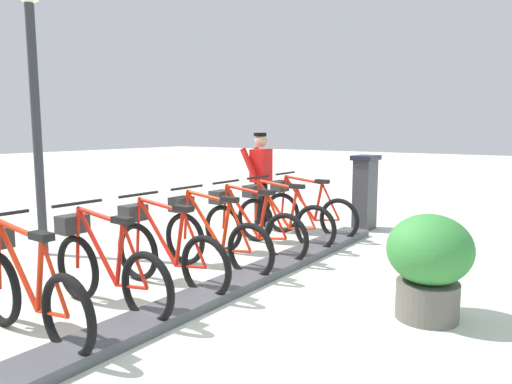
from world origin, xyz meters
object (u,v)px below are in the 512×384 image
object	(u,v)px
bike_docked_0	(305,210)
bike_docked_5	(105,267)
bike_docked_2	(249,226)
planter_bush	(429,261)
bike_docked_6	(26,289)
worker_near_rack	(261,177)
bike_docked_3	(211,236)
bike_docked_4	(164,250)
bike_docked_1	(280,217)
lamp_post	(33,76)
payment_kiosk	(365,191)

from	to	relation	value
bike_docked_0	bike_docked_5	size ratio (longest dim) A/B	1.00
bike_docked_2	planter_bush	distance (m)	2.69
bike_docked_6	worker_near_rack	xyz separation A→B (m)	(0.95, -4.75, 0.48)
bike_docked_3	bike_docked_4	world-z (taller)	same
worker_near_rack	bike_docked_5	bearing A→B (deg)	103.39
worker_near_rack	planter_bush	bearing A→B (deg)	145.58
bike_docked_2	worker_near_rack	distance (m)	1.96
bike_docked_5	planter_bush	world-z (taller)	bike_docked_5
bike_docked_4	bike_docked_5	xyz separation A→B (m)	(0.00, 0.78, 0.00)
bike_docked_3	bike_docked_1	bearing A→B (deg)	-90.00
bike_docked_4	bike_docked_6	world-z (taller)	same
worker_near_rack	planter_bush	size ratio (longest dim) A/B	1.71
lamp_post	bike_docked_6	bearing A→B (deg)	146.76
bike_docked_0	bike_docked_5	bearing A→B (deg)	90.00
bike_docked_0	bike_docked_6	xyz separation A→B (m)	(0.00, 4.65, 0.00)
bike_docked_4	bike_docked_5	bearing A→B (deg)	90.00
bike_docked_3	bike_docked_5	world-z (taller)	same
bike_docked_3	bike_docked_4	xyz separation A→B (m)	(0.00, 0.78, 0.00)
bike_docked_3	lamp_post	distance (m)	3.21
planter_bush	payment_kiosk	bearing A→B (deg)	-59.22
payment_kiosk	bike_docked_5	size ratio (longest dim) A/B	0.74
bike_docked_5	worker_near_rack	size ratio (longest dim) A/B	1.04
bike_docked_5	planter_bush	distance (m)	3.01
bike_docked_0	bike_docked_2	size ratio (longest dim) A/B	1.00
bike_docked_1	bike_docked_2	xyz separation A→B (m)	(0.00, 0.78, 0.00)
bike_docked_3	lamp_post	bearing A→B (deg)	17.46
bike_docked_4	planter_bush	size ratio (longest dim) A/B	1.77
bike_docked_1	worker_near_rack	bearing A→B (deg)	-42.62
bike_docked_0	bike_docked_6	size ratio (longest dim) A/B	1.00
bike_docked_2	lamp_post	size ratio (longest dim) A/B	0.47
payment_kiosk	bike_docked_5	world-z (taller)	payment_kiosk
bike_docked_1	payment_kiosk	bearing A→B (deg)	-107.42
lamp_post	bike_docked_4	bearing A→B (deg)	179.50
planter_bush	bike_docked_6	bearing A→B (deg)	42.21
bike_docked_0	planter_bush	size ratio (longest dim) A/B	1.77
payment_kiosk	bike_docked_1	distance (m)	1.92
bike_docked_0	worker_near_rack	bearing A→B (deg)	-5.72
bike_docked_2	planter_bush	world-z (taller)	bike_docked_2
bike_docked_2	planter_bush	bearing A→B (deg)	163.43
planter_bush	worker_near_rack	bearing A→B (deg)	-34.42
bike_docked_1	bike_docked_6	xyz separation A→B (m)	(0.00, 3.88, 0.00)
bike_docked_3	payment_kiosk	bearing A→B (deg)	-99.62
bike_docked_4	bike_docked_6	distance (m)	1.55
bike_docked_0	bike_docked_3	distance (m)	2.33
worker_near_rack	planter_bush	distance (m)	4.29
bike_docked_0	bike_docked_1	bearing A→B (deg)	90.00
payment_kiosk	bike_docked_2	distance (m)	2.67
bike_docked_1	bike_docked_4	bearing A→B (deg)	90.00
payment_kiosk	worker_near_rack	size ratio (longest dim) A/B	0.77
bike_docked_1	bike_docked_5	world-z (taller)	same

